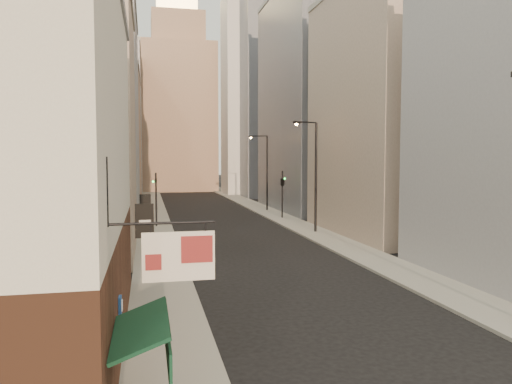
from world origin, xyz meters
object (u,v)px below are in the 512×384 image
Objects in this scene: traffic_light_right at (282,181)px; streetlamp_far at (265,168)px; streetlamp_mid at (314,170)px; white_tower at (247,87)px; traffic_light_left at (156,189)px; clock_tower at (178,101)px.

streetlamp_far is at bearing -82.54° from traffic_light_right.
traffic_light_right is (0.12, 10.27, -1.37)m from streetlamp_mid.
white_tower reaches higher than streetlamp_far.
traffic_light_right is (-3.45, -36.14, -14.65)m from white_tower.
white_tower is at bearing -87.87° from traffic_light_left.
streetlamp_mid is at bearing -66.00° from streetlamp_far.
traffic_light_right is (7.55, -50.14, -13.68)m from clock_tower.
clock_tower is 17.83m from white_tower.
white_tower is 39.15m from traffic_light_right.
streetlamp_mid is 14.44m from traffic_light_left.
traffic_light_left is 13.52m from traffic_light_right.
white_tower is 4.61× the size of streetlamp_far.
streetlamp_far is 1.80× the size of traffic_light_right.
streetlamp_mid reaches higher than traffic_light_right.
streetlamp_far is (0.15, 18.07, -0.18)m from streetlamp_mid.
traffic_light_left is 1.00× the size of traffic_light_right.
clock_tower is 56.09m from traffic_light_left.
clock_tower reaches higher than traffic_light_left.
clock_tower is 1.08× the size of white_tower.
clock_tower is at bearing 76.79° from streetlamp_mid.
streetlamp_mid is 10.36m from traffic_light_right.
streetlamp_mid is at bearing -94.41° from white_tower.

